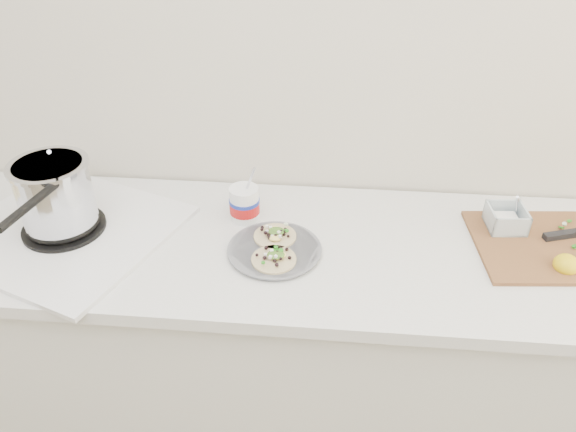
# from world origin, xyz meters

# --- Properties ---
(counter) EXTENTS (2.44, 0.66, 0.90)m
(counter) POSITION_xyz_m (0.00, 1.43, 0.45)
(counter) COLOR silver
(counter) RESTS_ON ground
(stove) EXTENTS (0.75, 0.73, 0.28)m
(stove) POSITION_xyz_m (-0.55, 1.41, 0.99)
(stove) COLOR silver
(stove) RESTS_ON counter
(taco_plate) EXTENTS (0.27, 0.27, 0.04)m
(taco_plate) POSITION_xyz_m (0.09, 1.37, 0.92)
(taco_plate) COLOR slate
(taco_plate) RESTS_ON counter
(tub) EXTENTS (0.09, 0.09, 0.21)m
(tub) POSITION_xyz_m (-0.01, 1.53, 0.97)
(tub) COLOR white
(tub) RESTS_ON counter
(cutboard) EXTENTS (0.52, 0.38, 0.08)m
(cutboard) POSITION_xyz_m (0.91, 1.48, 0.92)
(cutboard) COLOR brown
(cutboard) RESTS_ON counter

